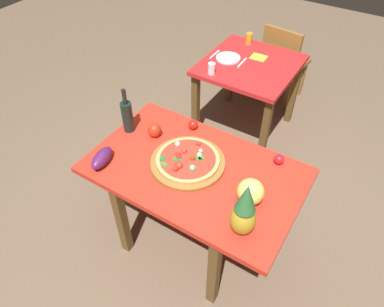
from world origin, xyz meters
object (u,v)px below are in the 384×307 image
Objects in this scene: background_table at (249,75)px; pizza_board at (188,162)px; display_table at (195,178)px; dining_chair at (283,60)px; napkin_folded at (259,57)px; drinking_glass_water at (212,69)px; knife_utensil at (242,63)px; pineapple_left at (244,212)px; tomato_beside_pepper at (279,159)px; drinking_glass_juice at (249,38)px; dinner_plate at (228,58)px; pizza at (187,159)px; wine_bottle at (127,116)px; tomato_by_bottle at (193,125)px; fork_utensil at (215,54)px; melon at (251,192)px; eggplant at (102,158)px.

pizza_board is at bearing -81.49° from background_table.
dining_chair reaches higher than display_table.
napkin_folded is at bearing 96.98° from pizza_board.
knife_utensil is at bearing 64.43° from drinking_glass_water.
pineapple_left reaches higher than tomato_beside_pepper.
drinking_glass_juice is 0.28m from napkin_folded.
dinner_plate is (-0.03, -0.36, -0.04)m from drinking_glass_juice.
dining_chair is at bearing 93.01° from pizza.
wine_bottle is 4.91× the size of tomato_by_bottle.
drinking_glass_water is 0.33m from fork_utensil.
dinner_plate is 1.57× the size of napkin_folded.
tomato_beside_pepper is 1.61m from drinking_glass_juice.
pizza_board is 7.24× the size of tomato_beside_pepper.
pizza_board is at bearing -77.27° from drinking_glass_juice.
pineapple_left is at bearing -66.31° from background_table.
knife_utensil reaches higher than background_table.
tomato_beside_pepper is 0.63× the size of drinking_glass_juice.
drinking_glass_water is at bearing 109.78° from tomato_by_bottle.
display_table is 20.39× the size of tomato_beside_pepper.
wine_bottle is 1.62m from drinking_glass_juice.
dinner_plate is at bearing -1.07° from fork_utensil.
wine_bottle reaches higher than melon.
eggplant is at bearing -148.62° from pizza.
pizza is at bearing -80.20° from knife_utensil.
melon is (0.56, -2.05, 0.33)m from dining_chair.
pineapple_left is at bearing -27.44° from pizza_board.
display_table is at bearing -75.46° from drinking_glass_juice.
pizza is 1.20× the size of wine_bottle.
background_table is 0.67m from dining_chair.
eggplant reaches higher than tomato_by_bottle.
knife_utensil reaches higher than display_table.
eggplant is 1.78m from napkin_folded.
tomato_beside_pepper is (1.01, 0.25, -0.09)m from wine_bottle.
tomato_by_bottle is at bearing 116.60° from pizza_board.
dinner_plate is (-0.46, 1.32, 0.10)m from display_table.
drinking_glass_water reaches higher than eggplant.
drinking_glass_juice is at bearing 115.67° from melon.
pizza is (0.10, -2.00, 0.29)m from dining_chair.
dining_chair is at bearing 88.31° from tomato_by_bottle.
knife_utensil is (0.28, 0.00, 0.00)m from fork_utensil.
pizza is 1.11× the size of pineapple_left.
pizza_board is at bearing 99.96° from dining_chair.
dinner_plate is at bearing 122.13° from melon.
pineapple_left is 1.99× the size of fork_utensil.
background_table is at bearing 100.85° from display_table.
pizza_board is 4.57× the size of drinking_glass_juice.
pizza is 1.49m from napkin_folded.
display_table is 7.37× the size of fork_utensil.
napkin_folded is (-0.24, 1.48, 0.09)m from display_table.
background_table is at bearing 58.67° from drinking_glass_water.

